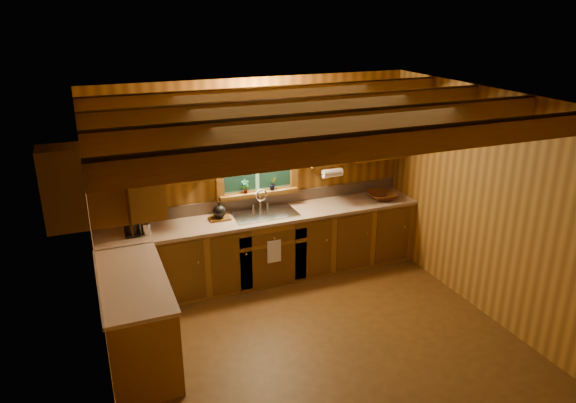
{
  "coord_description": "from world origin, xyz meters",
  "views": [
    {
      "loc": [
        -2.09,
        -4.39,
        3.43
      ],
      "look_at": [
        0.0,
        0.8,
        1.35
      ],
      "focal_mm": 33.07,
      "sensor_mm": 36.0,
      "label": 1
    }
  ],
  "objects_px": {
    "cutting_board": "(220,218)",
    "wicker_basket": "(382,196)",
    "sink": "(265,217)",
    "coffee_maker": "(131,222)"
  },
  "relations": [
    {
      "from": "sink",
      "to": "cutting_board",
      "type": "height_order",
      "value": "sink"
    },
    {
      "from": "cutting_board",
      "to": "wicker_basket",
      "type": "relative_size",
      "value": 0.66
    },
    {
      "from": "coffee_maker",
      "to": "wicker_basket",
      "type": "xyz_separation_m",
      "value": [
        3.36,
        -0.06,
        -0.1
      ]
    },
    {
      "from": "sink",
      "to": "cutting_board",
      "type": "bearing_deg",
      "value": 175.48
    },
    {
      "from": "cutting_board",
      "to": "sink",
      "type": "bearing_deg",
      "value": -3.23
    },
    {
      "from": "coffee_maker",
      "to": "cutting_board",
      "type": "relative_size",
      "value": 1.17
    },
    {
      "from": "coffee_maker",
      "to": "wicker_basket",
      "type": "distance_m",
      "value": 3.36
    },
    {
      "from": "coffee_maker",
      "to": "cutting_board",
      "type": "height_order",
      "value": "coffee_maker"
    },
    {
      "from": "sink",
      "to": "cutting_board",
      "type": "distance_m",
      "value": 0.59
    },
    {
      "from": "cutting_board",
      "to": "coffee_maker",
      "type": "bearing_deg",
      "value": -175.59
    }
  ]
}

